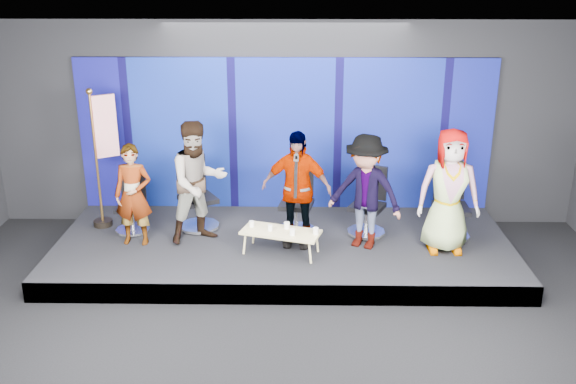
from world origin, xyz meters
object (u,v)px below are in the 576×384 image
chair_b (197,205)px  mug_a (252,224)px  panelist_a (133,195)px  chair_c (297,210)px  mug_c (287,225)px  panelist_d (365,192)px  flag_stand (103,154)px  chair_d (368,212)px  chair_e (450,214)px  chair_a (132,212)px  mug_e (316,231)px  coffee_table (281,233)px  panelist_b (198,182)px  panelist_c (296,189)px  mug_b (270,228)px  mug_d (292,232)px  panelist_e (449,191)px

chair_b → mug_a: size_ratio=13.00×
panelist_a → chair_c: 2.54m
chair_b → mug_c: (1.46, -0.86, 0.02)m
panelist_d → flag_stand: size_ratio=0.77×
chair_d → chair_e: size_ratio=0.94×
chair_a → mug_c: bearing=-13.9°
chair_b → chair_c: (1.61, -0.13, -0.02)m
chair_a → mug_e: chair_a is taller
panelist_a → coffee_table: size_ratio=1.26×
panelist_b → chair_d: (2.62, 0.30, -0.59)m
chair_d → chair_e: (1.26, -0.12, 0.02)m
chair_d → mug_e: (-0.85, -0.86, 0.05)m
panelist_a → mug_a: bearing=-3.7°
mug_c → mug_a: bearing=173.7°
chair_d → panelist_c: bearing=-132.7°
panelist_c → panelist_d: bearing=7.7°
chair_d → chair_a: bearing=-154.7°
panelist_c → mug_b: (-0.38, -0.31, -0.50)m
panelist_c → mug_e: (0.28, -0.42, -0.49)m
mug_e → panelist_c: bearing=124.2°
chair_a → chair_c: bearing=2.6°
panelist_d → chair_e: size_ratio=1.52×
mug_c → panelist_a: bearing=174.1°
panelist_a → mug_c: (2.31, -0.24, -0.38)m
mug_a → panelist_b: bearing=159.3°
coffee_table → mug_e: bearing=-10.5°
mug_a → flag_stand: size_ratio=0.04×
panelist_b → chair_d: 2.70m
chair_b → chair_e: bearing=-34.4°
panelist_a → mug_d: bearing=-9.2°
chair_e → mug_d: 2.57m
chair_a → coffee_table: 2.52m
chair_a → coffee_table: (2.39, -0.80, 0.01)m
chair_c → mug_d: (-0.06, -0.97, 0.04)m
chair_d → mug_e: 1.21m
chair_e → mug_e: chair_e is taller
panelist_c → mug_c: bearing=-111.0°
chair_a → mug_d: size_ratio=10.24×
mug_b → mug_e: (0.67, -0.11, 0.01)m
panelist_b → mug_e: bearing=-47.4°
panelist_e → flag_stand: size_ratio=0.82×
panelist_b → mug_a: size_ratio=21.05×
chair_c → flag_stand: bearing=-173.7°
chair_e → panelist_b: bearing=-176.2°
chair_a → chair_e: (5.00, -0.16, 0.06)m
chair_b → mug_d: (1.55, -1.10, 0.02)m
panelist_e → flag_stand: 5.36m
panelist_e → coffee_table: panelist_e is taller
coffee_table → mug_a: bearing=160.5°
chair_c → mug_d: chair_c is taller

